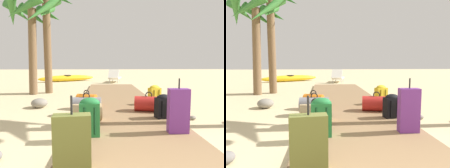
# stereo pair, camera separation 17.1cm
# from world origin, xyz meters

# --- Properties ---
(ground_plane) EXTENTS (60.00, 60.00, 0.00)m
(ground_plane) POSITION_xyz_m (0.00, 3.78, 0.00)
(ground_plane) COLOR #CCB789
(boardwalk) EXTENTS (2.09, 9.46, 0.08)m
(boardwalk) POSITION_xyz_m (0.00, 4.73, 0.04)
(boardwalk) COLOR olive
(boardwalk) RESTS_ON ground
(suitcase_purple) EXTENTS (0.33, 0.19, 0.88)m
(suitcase_purple) POSITION_xyz_m (0.75, 2.11, 0.44)
(suitcase_purple) COLOR #6B2D84
(suitcase_purple) RESTS_ON boardwalk
(backpack_yellow) EXTENTS (0.36, 0.29, 0.52)m
(backpack_yellow) POSITION_xyz_m (0.95, 4.40, 0.35)
(backpack_yellow) COLOR gold
(backpack_yellow) RESTS_ON boardwalk
(suitcase_olive) EXTENTS (0.41, 0.21, 0.79)m
(suitcase_olive) POSITION_xyz_m (-0.80, 1.04, 0.38)
(suitcase_olive) COLOR olive
(suitcase_olive) RESTS_ON boardwalk
(backpack_green) EXTENTS (0.31, 0.23, 0.60)m
(backpack_green) POSITION_xyz_m (-0.67, 2.03, 0.39)
(backpack_green) COLOR #237538
(backpack_green) RESTS_ON boardwalk
(duffel_bag_red) EXTENTS (0.71, 0.47, 0.46)m
(duffel_bag_red) POSITION_xyz_m (0.61, 3.60, 0.25)
(duffel_bag_red) COLOR red
(duffel_bag_red) RESTS_ON boardwalk
(duffel_bag_grey) EXTENTS (0.68, 0.37, 0.45)m
(duffel_bag_grey) POSITION_xyz_m (-0.84, 3.59, 0.25)
(duffel_bag_grey) COLOR slate
(duffel_bag_grey) RESTS_ON boardwalk
(duffel_bag_orange) EXTENTS (0.57, 0.47, 0.43)m
(duffel_bag_orange) POSITION_xyz_m (-0.88, 4.21, 0.24)
(duffel_bag_orange) COLOR orange
(duffel_bag_orange) RESTS_ON boardwalk
(backpack_black) EXTENTS (0.34, 0.27, 0.49)m
(backpack_black) POSITION_xyz_m (0.77, 3.00, 0.34)
(backpack_black) COLOR black
(backpack_black) RESTS_ON boardwalk
(duffel_bag_tan) EXTENTS (0.64, 0.42, 0.45)m
(duffel_bag_tan) POSITION_xyz_m (-0.79, 2.85, 0.25)
(duffel_bag_tan) COLOR tan
(duffel_bag_tan) RESTS_ON boardwalk
(palm_tree_near_left) EXTENTS (2.18, 2.40, 3.64)m
(palm_tree_near_left) POSITION_xyz_m (-3.02, 6.92, 2.78)
(palm_tree_near_left) COLOR brown
(palm_tree_near_left) RESTS_ON ground
(palm_tree_far_left) EXTENTS (2.15, 2.32, 4.46)m
(palm_tree_far_left) POSITION_xyz_m (-2.54, 7.17, 3.44)
(palm_tree_far_left) COLOR brown
(palm_tree_far_left) RESTS_ON ground
(lounge_chair) EXTENTS (0.90, 1.63, 0.79)m
(lounge_chair) POSITION_xyz_m (0.28, 11.26, 0.33)
(lounge_chair) COLOR white
(lounge_chair) RESTS_ON ground
(kayak) EXTENTS (3.46, 2.17, 0.40)m
(kayak) POSITION_xyz_m (-2.69, 12.13, 0.20)
(kayak) COLOR gold
(kayak) RESTS_ON ground
(rock_left_mid) EXTENTS (0.46, 0.47, 0.25)m
(rock_left_mid) POSITION_xyz_m (-2.16, 4.46, 0.13)
(rock_left_mid) COLOR gray
(rock_left_mid) RESTS_ON ground
(rock_right_far) EXTENTS (0.21, 0.20, 0.08)m
(rock_right_far) POSITION_xyz_m (1.45, 3.11, 0.04)
(rock_right_far) COLOR gray
(rock_right_far) RESTS_ON ground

